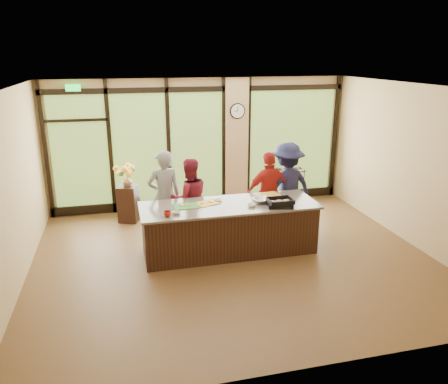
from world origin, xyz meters
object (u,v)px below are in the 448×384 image
island_base (229,229)px  flower_stand (129,204)px  bar_cart (290,180)px  roasting_pan (280,204)px  cook_right (287,186)px  cook_left (164,196)px

island_base → flower_stand: 2.66m
bar_cart → roasting_pan: bearing=-111.6°
roasting_pan → island_base: bearing=172.6°
cook_right → roasting_pan: (-0.59, -1.17, 0.05)m
cook_left → cook_right: size_ratio=0.98×
flower_stand → bar_cart: size_ratio=0.89×
cook_left → bar_cart: size_ratio=2.00×
cook_right → bar_cart: bearing=-128.7°
flower_stand → cook_left: bearing=-39.8°
island_base → flower_stand: size_ratio=3.91×
bar_cart → island_base: bearing=-127.7°
cook_left → bar_cart: cook_left is taller
cook_left → bar_cart: 3.63m
bar_cart → flower_stand: bearing=-169.8°
flower_stand → island_base: bearing=-29.0°
roasting_pan → bar_cart: (1.32, 2.78, -0.42)m
cook_right → roasting_pan: bearing=49.0°
cook_right → roasting_pan: 1.31m
island_base → cook_right: 1.73m
island_base → cook_right: cook_right is taller
cook_left → roasting_pan: size_ratio=4.12×
cook_left → flower_stand: cook_left is taller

